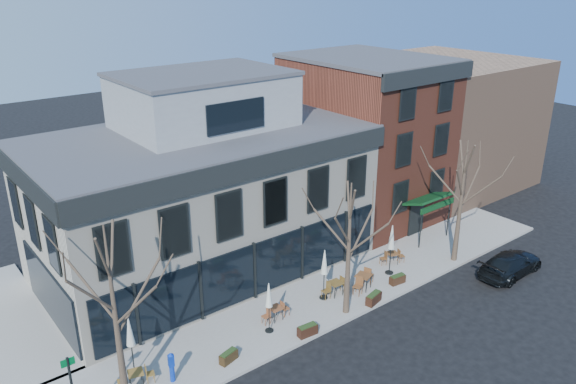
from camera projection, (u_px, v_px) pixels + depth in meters
ground at (254, 301)px, 29.87m from camera, size 120.00×120.00×0.00m
sidewalk_front at (327, 297)px, 30.14m from camera, size 33.50×4.70×0.15m
corner_building at (202, 191)px, 31.88m from camera, size 18.39×10.39×11.10m
red_brick_building at (364, 137)px, 38.94m from camera, size 8.20×11.78×11.18m
bg_building at (442, 121)px, 45.68m from camera, size 12.00×12.00×10.00m
tree_corner at (116, 317)px, 21.08m from camera, size 3.93×3.98×7.92m
tree_mid at (349, 248)px, 27.36m from camera, size 3.50×3.55×7.04m
tree_right at (461, 200)px, 32.47m from camera, size 3.72×3.77×7.48m
parked_sedan at (511, 264)px, 32.30m from camera, size 4.72×2.01×1.36m
call_box at (172, 366)px, 23.56m from camera, size 0.29×0.29×1.44m
cafe_set_0 at (136, 377)px, 23.42m from camera, size 1.61×0.78×0.83m
cafe_set_2 at (276, 312)px, 27.90m from camera, size 1.59×0.64×0.84m
cafe_set_3 at (335, 287)px, 30.03m from camera, size 1.77×0.73×0.92m
cafe_set_4 at (363, 280)px, 30.60m from camera, size 1.98×1.11×1.02m
cafe_set_5 at (392, 257)px, 33.29m from camera, size 1.61×0.94×0.83m
umbrella_0 at (130, 334)px, 23.49m from camera, size 0.46×0.46×2.90m
umbrella_1 at (269, 298)px, 26.45m from camera, size 0.43×0.43×2.66m
umbrella_3 at (324, 265)px, 29.14m from camera, size 0.46×0.46×2.86m
umbrella_4 at (392, 240)px, 31.57m from camera, size 0.49×0.49×3.04m
planter_0 at (229, 356)px, 24.95m from camera, size 0.97×0.58×0.51m
planter_1 at (308, 330)px, 26.74m from camera, size 1.03×0.49×0.56m
planter_2 at (374, 298)px, 29.35m from camera, size 1.09×0.64×0.57m
planter_3 at (397, 279)px, 31.20m from camera, size 0.97×0.47×0.53m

